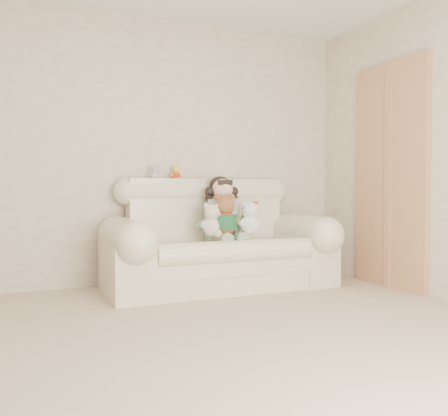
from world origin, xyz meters
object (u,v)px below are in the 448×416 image
white_cat (249,215)px  cream_teddy (212,217)px  sofa (220,233)px  seated_child (222,208)px  brown_teddy (225,211)px

white_cat → cream_teddy: (-0.37, 0.01, -0.01)m
sofa → seated_child: (0.06, 0.08, 0.23)m
seated_child → cream_teddy: bearing=-126.1°
sofa → brown_teddy: size_ratio=4.69×
seated_child → white_cat: seated_child is taller
sofa → white_cat: bearing=-30.8°
cream_teddy → brown_teddy: bearing=-0.4°
brown_teddy → sofa: bearing=111.4°
white_cat → seated_child: bearing=150.4°
sofa → cream_teddy: bearing=-135.9°
sofa → brown_teddy: 0.24m
brown_teddy → white_cat: 0.24m
seated_child → white_cat: size_ratio=1.71×
sofa → seated_child: bearing=54.7°
white_cat → sofa: bearing=170.3°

